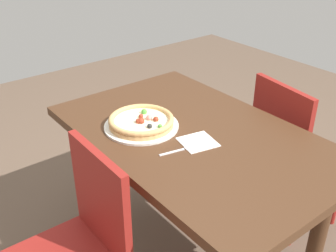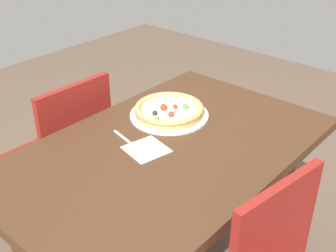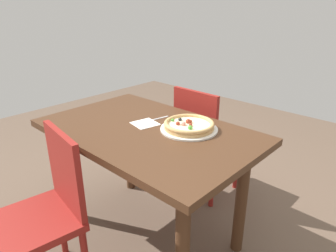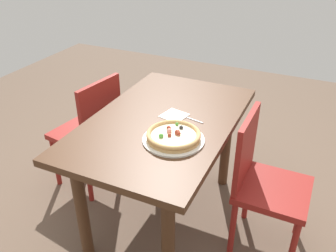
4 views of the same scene
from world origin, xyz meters
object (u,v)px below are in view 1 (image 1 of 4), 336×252
Objects in this scene: dining_table at (194,155)px; pizza at (141,121)px; chair_near at (77,250)px; fork at (181,150)px; plate at (141,126)px; napkin at (198,142)px; chair_far at (292,150)px.

pizza is (-0.19, -0.15, 0.15)m from dining_table.
chair_near is 0.55m from fork.
chair_near is 2.62× the size of plate.
plate is at bearing -156.75° from napkin.
fork is at bearing 3.38° from pizza.
plate is at bearing 105.65° from fork.
plate is 0.26m from fork.
pizza is at bearing 40.86° from plate.
plate is at bearing -139.14° from pizza.
fork is at bearing -62.90° from dining_table.
napkin is at bearing 15.29° from fork.
dining_table is 9.14× the size of napkin.
plate is 0.03m from pizza.
chair_far is at bearing 87.61° from napkin.
pizza is (-0.28, -0.77, 0.31)m from chair_far.
chair_near is at bearing -84.12° from chair_far.
chair_far is 0.80m from fork.
dining_table is 0.19m from fork.
plate is 2.37× the size of napkin.
chair_far is at bearing 81.49° from dining_table.
pizza is at bearing 105.56° from fork.
dining_table is 0.27m from plate.
dining_table is 7.77× the size of fork.
dining_table is 0.28m from pizza.
pizza is (0.00, 0.00, 0.03)m from plate.
napkin is (0.06, -0.04, 0.12)m from dining_table.
chair_far reaches higher than dining_table.
chair_far is 2.62× the size of plate.
plate is at bearing -63.70° from chair_near.
pizza is 0.26m from fork.
chair_far is (0.06, 1.23, 0.00)m from chair_near.
fork is (0.03, 0.48, 0.28)m from chair_near.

